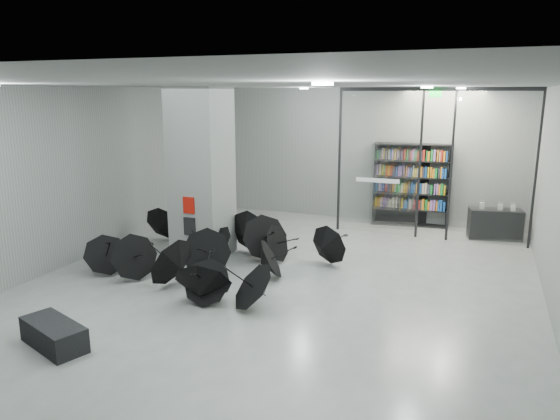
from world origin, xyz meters
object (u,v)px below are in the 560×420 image
at_px(bench, 54,334).
at_px(umbrella_cluster, 216,259).
at_px(shop_counter, 495,224).
at_px(column, 202,173).
at_px(bookshelf, 411,185).

distance_m(bench, umbrella_cluster, 3.95).
bearing_deg(bench, umbrella_cluster, 98.93).
bearing_deg(shop_counter, bench, -136.70).
distance_m(column, shop_counter, 7.93).
relative_size(column, shop_counter, 2.95).
xyz_separation_m(bench, umbrella_cluster, (0.73, 3.89, 0.12)).
height_order(column, bench, column).
bearing_deg(umbrella_cluster, shop_counter, 42.71).
xyz_separation_m(bench, shop_counter, (6.39, 9.11, 0.21)).
height_order(column, bookshelf, column).
bearing_deg(umbrella_cluster, bench, -100.59).
distance_m(column, bookshelf, 6.42).
bearing_deg(bookshelf, umbrella_cluster, -127.75).
distance_m(column, umbrella_cluster, 2.22).
bearing_deg(umbrella_cluster, column, 129.98).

